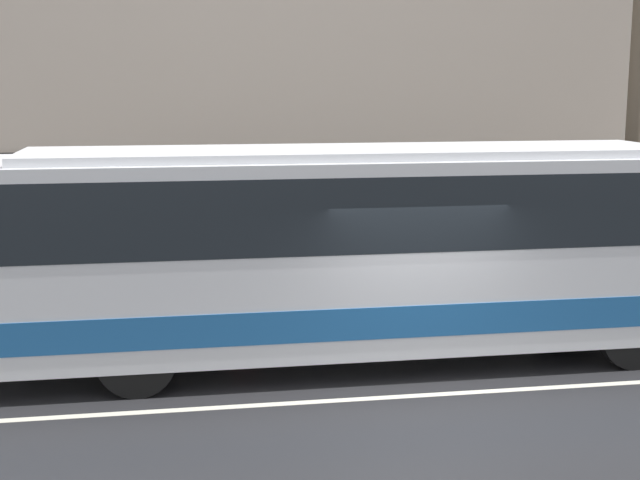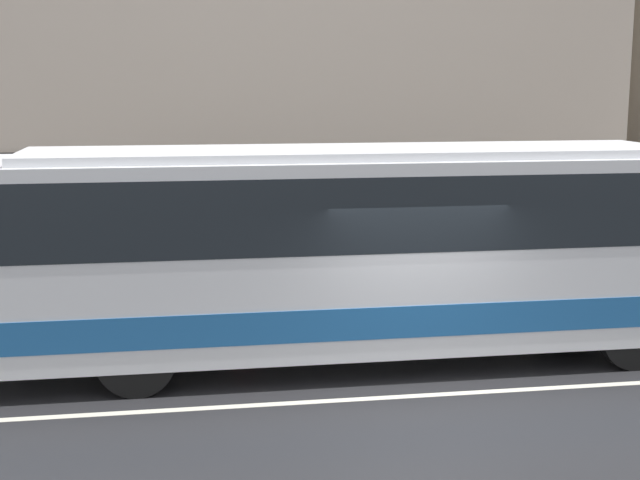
# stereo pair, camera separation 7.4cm
# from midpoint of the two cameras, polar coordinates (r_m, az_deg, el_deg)

# --- Properties ---
(ground_plane) EXTENTS (60.00, 60.00, 0.00)m
(ground_plane) POSITION_cam_midpoint_polar(r_m,az_deg,el_deg) (12.24, 6.93, -9.85)
(ground_plane) COLOR #262628
(sidewalk) EXTENTS (60.00, 3.09, 0.14)m
(sidewalk) POSITION_cam_midpoint_polar(r_m,az_deg,el_deg) (17.38, 1.83, -3.50)
(sidewalk) COLOR #A09E99
(sidewalk) RESTS_ON ground_plane
(building_facade) EXTENTS (60.00, 0.35, 11.64)m
(building_facade) POSITION_cam_midpoint_polar(r_m,az_deg,el_deg) (18.61, 0.89, 14.60)
(building_facade) COLOR #B7A899
(building_facade) RESTS_ON ground_plane
(lane_stripe) EXTENTS (54.00, 0.14, 0.01)m
(lane_stripe) POSITION_cam_midpoint_polar(r_m,az_deg,el_deg) (12.24, 6.93, -9.84)
(lane_stripe) COLOR beige
(lane_stripe) RESTS_ON ground_plane
(transit_bus) EXTENTS (11.16, 2.55, 3.21)m
(transit_bus) POSITION_cam_midpoint_polar(r_m,az_deg,el_deg) (13.25, 2.32, -0.14)
(transit_bus) COLOR silver
(transit_bus) RESTS_ON ground_plane
(utility_pole_near) EXTENTS (0.31, 0.31, 8.12)m
(utility_pole_near) POSITION_cam_midpoint_polar(r_m,az_deg,el_deg) (17.76, 19.85, 9.66)
(utility_pole_near) COLOR brown
(utility_pole_near) RESTS_ON sidewalk
(pedestrian_waiting) EXTENTS (0.36, 0.36, 1.55)m
(pedestrian_waiting) POSITION_cam_midpoint_polar(r_m,az_deg,el_deg) (17.59, -5.07, -0.76)
(pedestrian_waiting) COLOR maroon
(pedestrian_waiting) RESTS_ON sidewalk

